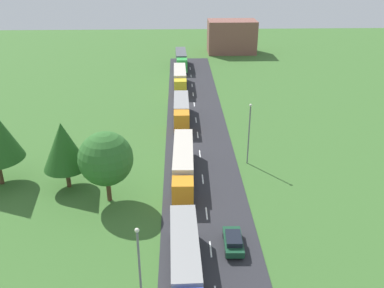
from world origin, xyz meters
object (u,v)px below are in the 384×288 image
at_px(lamppost_lead, 139,266).
at_px(car_second, 233,241).
at_px(truck_fifth, 181,59).
at_px(tree_maple, 64,146).
at_px(truck_third, 181,110).
at_px(lamppost_second, 249,131).
at_px(truck_lead, 185,263).
at_px(distant_building, 232,37).
at_px(tree_birch, 106,159).
at_px(truck_fourth, 180,78).
at_px(truck_second, 183,163).

bearing_deg(lamppost_lead, car_second, 41.34).
relative_size(truck_fifth, tree_maple, 1.57).
xyz_separation_m(truck_third, truck_fifth, (0.33, 35.52, 0.13)).
distance_m(lamppost_lead, tree_maple, 22.43).
distance_m(lamppost_second, tree_maple, 23.71).
bearing_deg(truck_third, truck_lead, -90.08).
distance_m(truck_lead, distant_building, 91.05).
relative_size(truck_fifth, lamppost_lead, 1.66).
xyz_separation_m(lamppost_lead, tree_birch, (-5.04, 16.50, 0.95)).
distance_m(truck_third, distant_building, 53.95).
height_order(truck_lead, truck_fourth, truck_fourth).
distance_m(truck_second, tree_maple, 14.70).
height_order(truck_fourth, lamppost_lead, lamppost_lead).
bearing_deg(distant_building, truck_fourth, -114.15).
relative_size(truck_fourth, distant_building, 1.00).
relative_size(truck_fourth, tree_birch, 1.55).
distance_m(truck_second, truck_fifth, 54.94).
height_order(truck_second, truck_fourth, truck_fourth).
bearing_deg(tree_maple, truck_second, 6.61).
distance_m(truck_fourth, car_second, 52.55).
bearing_deg(tree_birch, truck_fourth, 78.74).
xyz_separation_m(truck_fourth, tree_birch, (-8.60, -43.19, 3.24)).
relative_size(truck_third, tree_maple, 1.48).
xyz_separation_m(truck_lead, tree_maple, (-14.13, 16.90, 3.45)).
xyz_separation_m(truck_second, truck_third, (-0.03, 19.42, -0.10)).
bearing_deg(lamppost_lead, truck_lead, 38.60).
bearing_deg(truck_lead, lamppost_lead, -141.40).
bearing_deg(distant_building, lamppost_lead, -101.20).
relative_size(truck_second, truck_fifth, 1.11).
relative_size(tree_birch, distant_building, 0.64).
bearing_deg(lamppost_second, tree_birch, -153.62).
height_order(lamppost_second, tree_birch, lamppost_second).
relative_size(truck_fourth, lamppost_lead, 1.65).
bearing_deg(truck_fifth, tree_maple, -104.38).
distance_m(truck_third, truck_fifth, 35.52).
height_order(truck_second, truck_fifth, truck_fifth).
distance_m(truck_third, tree_maple, 25.63).
relative_size(truck_lead, lamppost_second, 1.60).
bearing_deg(truck_fourth, car_second, -84.73).
bearing_deg(truck_fourth, truck_second, -89.80).
xyz_separation_m(car_second, tree_birch, (-13.43, 9.12, 4.62)).
bearing_deg(truck_fourth, lamppost_second, -75.39).
relative_size(truck_lead, lamppost_lead, 1.72).
height_order(truck_third, distant_building, distant_building).
distance_m(lamppost_lead, distant_building, 94.50).
xyz_separation_m(truck_fifth, lamppost_lead, (-3.98, -76.36, 2.29)).
relative_size(truck_second, lamppost_lead, 1.84).
bearing_deg(tree_maple, lamppost_second, 13.26).
height_order(truck_lead, tree_maple, tree_maple).
bearing_deg(distant_building, lamppost_second, -94.93).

